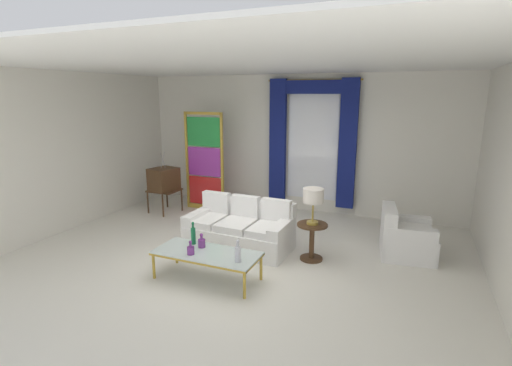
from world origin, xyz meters
The scene contains 18 objects.
ground_plane centered at (0.00, 0.00, 0.00)m, with size 16.00×16.00×0.00m, color silver.
wall_rear centered at (0.00, 3.06, 1.50)m, with size 8.00×0.12×3.00m, color white.
wall_left centered at (-3.66, 0.60, 1.50)m, with size 0.12×7.00×3.00m, color white.
wall_right centered at (3.66, 0.60, 1.50)m, with size 0.12×7.00×3.00m, color white.
ceiling_slab centered at (0.00, 0.80, 3.02)m, with size 8.00×7.60×0.04m, color white.
curtained_window centered at (0.41, 2.89, 1.74)m, with size 2.00×0.17×2.70m.
couch_white_long centered at (-0.17, 0.51, 0.30)m, with size 1.78×0.96×0.86m.
coffee_table centered at (-0.09, -0.78, 0.38)m, with size 1.50×0.64×0.41m.
bottle_blue_decanter centered at (-0.42, -0.59, 0.55)m, with size 0.07×0.07×0.34m.
bottle_crystal_tall centered at (-0.25, -0.65, 0.48)m, with size 0.11×0.11×0.21m.
bottle_amber_squat centered at (0.45, -0.90, 0.53)m, with size 0.08×0.08×0.31m.
bottle_ruby_flask centered at (-0.26, -0.93, 0.48)m, with size 0.10×0.10×0.20m.
vintage_tv centered at (-2.57, 1.63, 0.73)m, with size 0.62×0.68×1.35m.
armchair_white centered at (2.44, 1.18, 0.29)m, with size 0.92×0.91×0.80m.
stained_glass_divider centered at (-1.85, 2.17, 1.06)m, with size 0.95×0.05×2.20m.
peacock_figurine centered at (-1.31, 1.69, 0.22)m, with size 0.44×0.60×0.50m.
round_side_table centered at (1.10, 0.44, 0.36)m, with size 0.48×0.48×0.59m.
table_lamp_brass centered at (1.10, 0.44, 1.03)m, with size 0.32×0.32×0.57m.
Camera 1 is at (2.49, -5.10, 2.57)m, focal length 26.72 mm.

